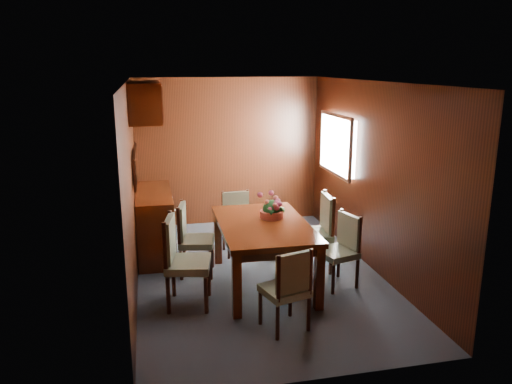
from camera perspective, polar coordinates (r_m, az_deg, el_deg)
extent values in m
plane|color=#353E49|center=(6.45, 0.24, -9.34)|extent=(4.50, 4.50, 0.00)
cube|color=black|center=(5.93, -14.03, 0.33)|extent=(0.02, 4.50, 2.40)
cube|color=black|center=(6.55, 13.16, 1.70)|extent=(0.02, 4.50, 2.40)
cube|color=black|center=(8.24, -3.19, 4.61)|extent=(3.00, 0.02, 2.40)
cube|color=black|center=(4.00, 7.39, -6.22)|extent=(3.00, 0.02, 2.40)
cube|color=black|center=(5.91, 0.27, 12.48)|extent=(3.00, 4.50, 0.02)
cube|color=white|center=(7.49, 9.54, 5.39)|extent=(0.14, 1.10, 0.80)
cube|color=#B2B2B7|center=(7.46, 9.04, 5.38)|extent=(0.04, 1.20, 0.90)
cube|color=black|center=(6.89, -13.64, 2.97)|extent=(0.03, 1.36, 0.41)
cube|color=silver|center=(6.89, -13.50, 2.97)|extent=(0.01, 1.30, 0.35)
cube|color=#371406|center=(6.78, -12.62, 10.10)|extent=(0.40, 1.40, 0.50)
cube|color=#371406|center=(7.09, -11.47, -3.52)|extent=(0.48, 1.40, 0.90)
cube|color=#371406|center=(5.29, -2.22, -10.67)|extent=(0.09, 0.09, 0.72)
cube|color=#371406|center=(5.49, 7.24, -9.79)|extent=(0.09, 0.09, 0.72)
cube|color=#371406|center=(6.69, -4.39, -5.21)|extent=(0.09, 0.09, 0.72)
cube|color=#371406|center=(6.85, 3.14, -4.71)|extent=(0.09, 0.09, 0.72)
cube|color=black|center=(5.95, 0.83, -4.58)|extent=(0.93, 1.55, 0.10)
cube|color=#371406|center=(5.92, 0.84, -3.82)|extent=(1.06, 1.67, 0.06)
cylinder|color=black|center=(5.88, -9.39, -9.80)|extent=(0.05, 0.05, 0.41)
cylinder|color=black|center=(5.50, -10.00, -11.60)|extent=(0.05, 0.05, 0.41)
cylinder|color=black|center=(5.84, -5.42, -9.85)|extent=(0.05, 0.05, 0.41)
cylinder|color=black|center=(5.46, -5.72, -11.68)|extent=(0.05, 0.05, 0.41)
cube|color=slate|center=(5.56, -7.73, -8.18)|extent=(0.55, 0.57, 0.08)
cylinder|color=black|center=(5.68, -9.72, -4.77)|extent=(0.05, 0.05, 0.55)
cylinder|color=black|center=(5.29, -10.37, -6.28)|extent=(0.05, 0.05, 0.55)
cube|color=slate|center=(5.48, -9.82, -5.29)|extent=(0.15, 0.45, 0.47)
cylinder|color=black|center=(6.64, -8.18, -7.04)|extent=(0.04, 0.04, 0.37)
cylinder|color=black|center=(6.29, -8.55, -8.32)|extent=(0.04, 0.04, 0.37)
cylinder|color=black|center=(6.61, -5.01, -7.05)|extent=(0.04, 0.04, 0.37)
cylinder|color=black|center=(6.25, -5.19, -8.34)|extent=(0.04, 0.04, 0.37)
cube|color=slate|center=(6.36, -6.80, -5.63)|extent=(0.50, 0.51, 0.08)
cylinder|color=black|center=(6.48, -8.42, -2.96)|extent=(0.04, 0.04, 0.50)
cylinder|color=black|center=(6.11, -8.81, -4.04)|extent=(0.04, 0.04, 0.50)
cube|color=slate|center=(6.29, -8.44, -3.32)|extent=(0.13, 0.41, 0.42)
cylinder|color=black|center=(6.12, 11.48, -9.18)|extent=(0.04, 0.04, 0.36)
cylinder|color=black|center=(6.39, 9.42, -8.06)|extent=(0.04, 0.04, 0.36)
cylinder|color=black|center=(5.93, 8.81, -9.87)|extent=(0.04, 0.04, 0.36)
cylinder|color=black|center=(6.20, 6.80, -8.68)|extent=(0.04, 0.04, 0.36)
cube|color=slate|center=(6.07, 9.22, -6.91)|extent=(0.50, 0.51, 0.07)
cylinder|color=black|center=(5.96, 11.78, -4.99)|extent=(0.04, 0.04, 0.48)
cylinder|color=black|center=(6.23, 9.67, -4.03)|extent=(0.04, 0.04, 0.48)
cube|color=slate|center=(6.08, 10.57, -4.36)|extent=(0.15, 0.39, 0.40)
cylinder|color=black|center=(6.44, 8.53, -7.60)|extent=(0.05, 0.05, 0.41)
cylinder|color=black|center=(6.81, 7.57, -6.32)|extent=(0.05, 0.05, 0.41)
cylinder|color=black|center=(6.35, 5.07, -7.84)|extent=(0.05, 0.05, 0.41)
cylinder|color=black|center=(6.72, 4.30, -6.52)|extent=(0.05, 0.05, 0.41)
cube|color=slate|center=(6.49, 6.43, -4.88)|extent=(0.49, 0.51, 0.08)
cylinder|color=black|center=(6.26, 8.81, -3.06)|extent=(0.05, 0.05, 0.54)
cylinder|color=black|center=(6.65, 7.81, -2.00)|extent=(0.05, 0.05, 0.54)
cube|color=slate|center=(6.44, 8.12, -2.34)|extent=(0.10, 0.44, 0.46)
cylinder|color=black|center=(4.97, 2.48, -14.76)|extent=(0.04, 0.04, 0.35)
cylinder|color=black|center=(5.15, 6.05, -13.76)|extent=(0.04, 0.04, 0.35)
cylinder|color=black|center=(5.24, 0.50, -13.16)|extent=(0.04, 0.04, 0.35)
cylinder|color=black|center=(5.40, 3.94, -12.28)|extent=(0.04, 0.04, 0.35)
cube|color=slate|center=(5.08, 3.28, -11.17)|extent=(0.51, 0.50, 0.07)
cylinder|color=black|center=(4.76, 2.60, -9.90)|extent=(0.04, 0.04, 0.47)
cylinder|color=black|center=(4.94, 6.25, -9.03)|extent=(0.04, 0.04, 0.47)
cube|color=slate|center=(4.85, 4.35, -9.19)|extent=(0.38, 0.16, 0.40)
cylinder|color=black|center=(7.27, -0.93, -5.06)|extent=(0.04, 0.04, 0.35)
cylinder|color=black|center=(7.19, -3.72, -5.31)|extent=(0.04, 0.04, 0.35)
cylinder|color=black|center=(6.96, -0.22, -5.97)|extent=(0.04, 0.04, 0.35)
cylinder|color=black|center=(6.88, -3.13, -6.24)|extent=(0.04, 0.04, 0.35)
cube|color=slate|center=(7.00, -2.02, -3.87)|extent=(0.44, 0.42, 0.07)
cylinder|color=black|center=(7.14, -0.97, -1.53)|extent=(0.04, 0.04, 0.47)
cylinder|color=black|center=(7.06, -3.80, -1.74)|extent=(0.04, 0.04, 0.47)
cube|color=slate|center=(7.07, -2.34, -1.53)|extent=(0.38, 0.07, 0.40)
cylinder|color=#C8513D|center=(6.09, 1.80, -2.54)|extent=(0.29, 0.29, 0.09)
sphere|color=#194C1C|center=(6.08, 1.81, -1.94)|extent=(0.22, 0.22, 0.22)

